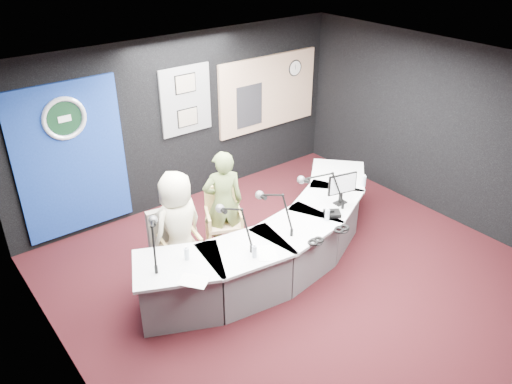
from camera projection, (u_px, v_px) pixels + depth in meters
ground at (304, 281)px, 6.97m from camera, size 6.00×6.00×0.00m
ceiling at (315, 79)px, 5.62m from camera, size 6.00×6.00×0.02m
wall_back at (184, 121)px, 8.38m from camera, size 6.00×0.02×2.80m
wall_left at (67, 286)px, 4.69m from camera, size 0.02×6.00×2.80m
wall_right at (452, 134)px, 7.90m from camera, size 0.02×6.00×2.80m
broadcast_desk at (275, 241)px, 7.14m from camera, size 4.50×1.90×0.75m
backdrop_panel at (71, 160)px, 7.41m from camera, size 1.60×0.05×2.30m
agency_seal at (64, 119)px, 7.07m from camera, size 0.63×0.07×0.63m
seal_center at (64, 118)px, 7.07m from camera, size 0.48×0.01×0.48m
pinboard at (186, 100)px, 8.22m from camera, size 0.90×0.04×1.10m
framed_photo_upper at (186, 84)px, 8.06m from camera, size 0.34×0.02×0.27m
framed_photo_lower at (188, 117)px, 8.33m from camera, size 0.34×0.02×0.27m
booth_window_frame at (268, 92)px, 9.22m from camera, size 2.12×0.06×1.32m
booth_glow at (269, 93)px, 9.21m from camera, size 2.00×0.02×1.20m
equipment_rack at (249, 106)px, 9.03m from camera, size 0.55×0.02×0.75m
wall_clock at (295, 68)px, 9.35m from camera, size 0.28×0.01×0.28m
armchair_left at (180, 243)px, 6.82m from camera, size 0.69×0.69×1.07m
armchair_right at (224, 222)px, 7.41m from camera, size 0.70×0.70×0.94m
draped_jacket at (166, 231)px, 6.92m from camera, size 0.51×0.18×0.70m
person_man at (178, 227)px, 6.70m from camera, size 0.85×0.64×1.57m
person_woman at (223, 203)px, 7.25m from camera, size 0.68×0.57×1.58m
computer_monitor at (342, 183)px, 7.17m from camera, size 0.48×0.15×0.33m
desk_phone at (332, 214)px, 7.02m from camera, size 0.28×0.27×0.06m
headphones_near at (342, 229)px, 6.70m from camera, size 0.21×0.21×0.03m
headphones_far at (316, 241)px, 6.45m from camera, size 0.19×0.19×0.03m
paper_stack at (194, 281)px, 5.78m from camera, size 0.38×0.40×0.00m
notepad at (267, 253)px, 6.25m from camera, size 0.37×0.40×0.00m
boom_mic_a at (154, 237)px, 6.03m from camera, size 0.40×0.67×0.60m
boom_mic_b at (235, 221)px, 6.34m from camera, size 0.16×0.74×0.60m
boom_mic_c at (275, 206)px, 6.65m from camera, size 0.16×0.74×0.60m
boom_mic_d at (322, 186)px, 7.14m from camera, size 0.44×0.65×0.60m
water_bottles at (295, 218)px, 6.80m from camera, size 3.16×0.59×0.18m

